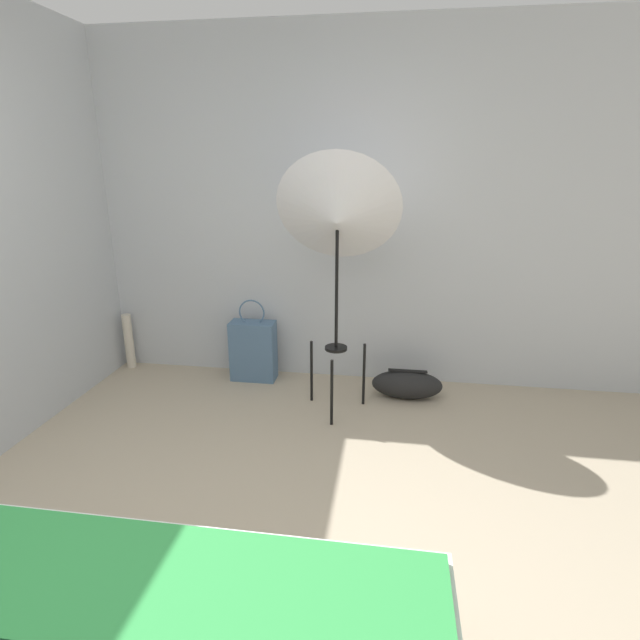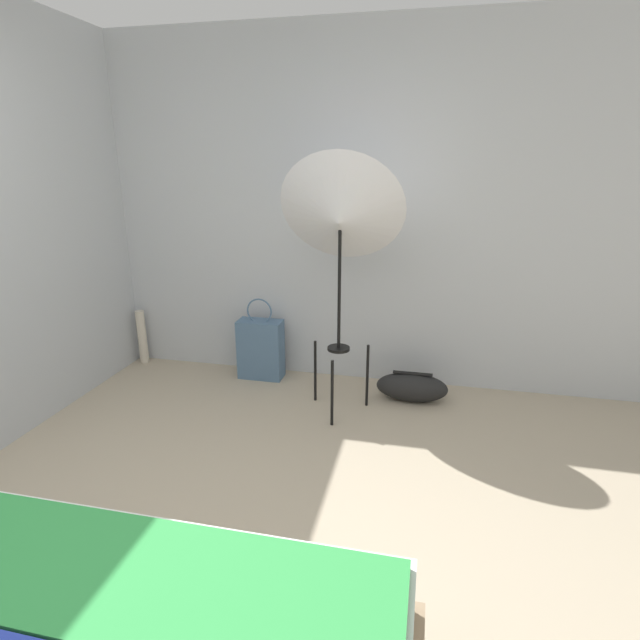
{
  "view_description": "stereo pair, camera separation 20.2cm",
  "coord_description": "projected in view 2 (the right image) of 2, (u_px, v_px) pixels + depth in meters",
  "views": [
    {
      "loc": [
        0.77,
        -1.2,
        1.67
      ],
      "look_at": [
        0.34,
        1.68,
        0.74
      ],
      "focal_mm": 28.0,
      "sensor_mm": 36.0,
      "label": 1
    },
    {
      "loc": [
        0.97,
        -1.16,
        1.67
      ],
      "look_at": [
        0.34,
        1.68,
        0.74
      ],
      "focal_mm": 28.0,
      "sensor_mm": 36.0,
      "label": 2
    }
  ],
  "objects": [
    {
      "name": "tote_bag",
      "position": [
        261.0,
        349.0,
        3.97
      ],
      "size": [
        0.35,
        0.17,
        0.66
      ],
      "color": "slate",
      "rests_on": "ground_plane"
    },
    {
      "name": "wall_back",
      "position": [
        302.0,
        212.0,
        3.77
      ],
      "size": [
        8.0,
        0.05,
        2.6
      ],
      "color": "#B7BCC1",
      "rests_on": "ground_plane"
    },
    {
      "name": "paper_roll",
      "position": [
        142.0,
        337.0,
        4.28
      ],
      "size": [
        0.07,
        0.07,
        0.46
      ],
      "color": "beige",
      "rests_on": "ground_plane"
    },
    {
      "name": "photo_umbrella",
      "position": [
        340.0,
        217.0,
        3.11
      ],
      "size": [
        0.81,
        0.54,
        1.74
      ],
      "color": "black",
      "rests_on": "ground_plane"
    },
    {
      "name": "duffel_bag",
      "position": [
        412.0,
        387.0,
        3.61
      ],
      "size": [
        0.51,
        0.21,
        0.22
      ],
      "color": "black",
      "rests_on": "ground_plane"
    }
  ]
}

